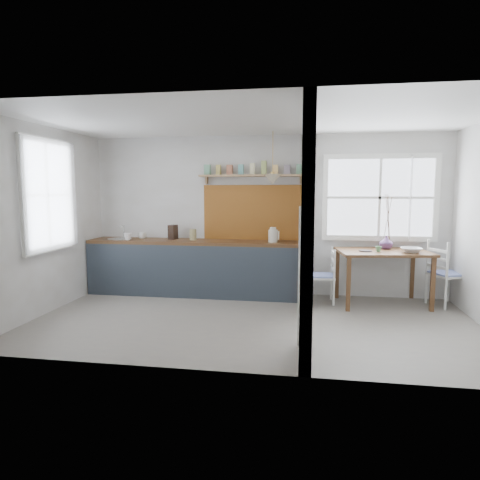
# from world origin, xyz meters

# --- Properties ---
(floor) EXTENTS (5.80, 3.20, 0.01)m
(floor) POSITION_xyz_m (0.00, 0.00, 0.00)
(floor) COLOR slate
(floor) RESTS_ON ground
(ceiling) EXTENTS (5.80, 3.20, 0.01)m
(ceiling) POSITION_xyz_m (0.00, 0.00, 2.60)
(ceiling) COLOR silver
(ceiling) RESTS_ON walls
(walls) EXTENTS (5.81, 3.21, 2.60)m
(walls) POSITION_xyz_m (0.00, 0.00, 1.30)
(walls) COLOR silver
(walls) RESTS_ON floor
(partition) EXTENTS (0.12, 3.20, 2.60)m
(partition) POSITION_xyz_m (0.70, 0.06, 1.45)
(partition) COLOR silver
(partition) RESTS_ON floor
(kitchen_window) EXTENTS (0.10, 1.16, 1.50)m
(kitchen_window) POSITION_xyz_m (-2.87, 0.00, 1.65)
(kitchen_window) COLOR white
(kitchen_window) RESTS_ON walls
(nook_window) EXTENTS (1.76, 0.10, 1.30)m
(nook_window) POSITION_xyz_m (1.80, 1.56, 1.60)
(nook_window) COLOR white
(nook_window) RESTS_ON walls
(counter) EXTENTS (3.50, 0.60, 0.90)m
(counter) POSITION_xyz_m (-1.13, 1.33, 0.46)
(counter) COLOR brown
(counter) RESTS_ON floor
(sink) EXTENTS (0.40, 0.40, 0.02)m
(sink) POSITION_xyz_m (-2.43, 1.30, 0.89)
(sink) COLOR silver
(sink) RESTS_ON counter
(backsplash) EXTENTS (1.65, 0.03, 0.90)m
(backsplash) POSITION_xyz_m (-0.20, 1.58, 1.35)
(backsplash) COLOR #9D6724
(backsplash) RESTS_ON walls
(shelf) EXTENTS (1.75, 0.20, 0.21)m
(shelf) POSITION_xyz_m (-0.20, 1.49, 2.01)
(shelf) COLOR tan
(shelf) RESTS_ON walls
(pendant_lamp) EXTENTS (0.26, 0.26, 0.16)m
(pendant_lamp) POSITION_xyz_m (0.15, 1.15, 1.88)
(pendant_lamp) COLOR #F1E6C2
(pendant_lamp) RESTS_ON ceiling
(utensil_rail) EXTENTS (0.02, 0.50, 0.02)m
(utensil_rail) POSITION_xyz_m (0.61, 0.90, 1.45)
(utensil_rail) COLOR silver
(utensil_rail) RESTS_ON partition
(dining_table) EXTENTS (1.42, 1.06, 0.82)m
(dining_table) POSITION_xyz_m (1.81, 1.15, 0.41)
(dining_table) COLOR brown
(dining_table) RESTS_ON floor
(chair_left) EXTENTS (0.41, 0.41, 0.84)m
(chair_left) POSITION_xyz_m (0.91, 1.12, 0.42)
(chair_left) COLOR silver
(chair_left) RESTS_ON floor
(chair_right) EXTENTS (0.59, 0.59, 0.98)m
(chair_right) POSITION_xyz_m (2.77, 1.22, 0.49)
(chair_right) COLOR silver
(chair_right) RESTS_ON floor
(kettle) EXTENTS (0.22, 0.19, 0.24)m
(kettle) POSITION_xyz_m (0.16, 1.26, 1.02)
(kettle) COLOR silver
(kettle) RESTS_ON counter
(mug_a) EXTENTS (0.16, 0.16, 0.11)m
(mug_a) POSITION_xyz_m (-2.23, 1.17, 0.96)
(mug_a) COLOR white
(mug_a) RESTS_ON counter
(mug_b) EXTENTS (0.19, 0.19, 0.11)m
(mug_b) POSITION_xyz_m (-2.06, 1.36, 0.96)
(mug_b) COLOR silver
(mug_b) RESTS_ON counter
(knife_block) EXTENTS (0.14, 0.17, 0.24)m
(knife_block) POSITION_xyz_m (-1.52, 1.39, 1.02)
(knife_block) COLOR #382419
(knife_block) RESTS_ON counter
(jar) EXTENTS (0.14, 0.14, 0.18)m
(jar) POSITION_xyz_m (-1.17, 1.34, 0.99)
(jar) COLOR tan
(jar) RESTS_ON counter
(towel_magenta) EXTENTS (0.02, 0.03, 0.50)m
(towel_magenta) POSITION_xyz_m (0.58, 0.99, 0.28)
(towel_magenta) COLOR #C7266C
(towel_magenta) RESTS_ON counter
(towel_orange) EXTENTS (0.02, 0.03, 0.45)m
(towel_orange) POSITION_xyz_m (0.58, 0.96, 0.25)
(towel_orange) COLOR #CB5C0F
(towel_orange) RESTS_ON counter
(bowl) EXTENTS (0.30, 0.30, 0.07)m
(bowl) POSITION_xyz_m (2.18, 1.01, 0.85)
(bowl) COLOR silver
(bowl) RESTS_ON dining_table
(table_cup) EXTENTS (0.09, 0.09, 0.08)m
(table_cup) POSITION_xyz_m (1.73, 1.02, 0.86)
(table_cup) COLOR #61A26C
(table_cup) RESTS_ON dining_table
(plate) EXTENTS (0.24, 0.24, 0.02)m
(plate) POSITION_xyz_m (1.54, 1.04, 0.83)
(plate) COLOR black
(plate) RESTS_ON dining_table
(vase) EXTENTS (0.21, 0.21, 0.21)m
(vase) POSITION_xyz_m (1.88, 1.33, 0.92)
(vase) COLOR #593666
(vase) RESTS_ON dining_table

